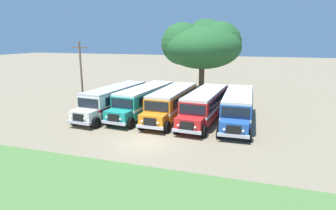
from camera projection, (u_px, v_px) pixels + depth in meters
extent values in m
plane|color=#84755B|center=(143.00, 143.00, 21.43)|extent=(220.00, 220.00, 0.00)
cube|color=#4C7538|center=(83.00, 196.00, 14.22)|extent=(80.00, 8.42, 0.01)
cube|color=silver|center=(116.00, 99.00, 29.76)|extent=(3.19, 9.36, 2.10)
cube|color=maroon|center=(116.00, 100.00, 29.80)|extent=(3.22, 9.39, 0.24)
cube|color=black|center=(128.00, 94.00, 29.44)|extent=(0.65, 7.98, 0.80)
cube|color=black|center=(107.00, 93.00, 30.38)|extent=(0.65, 7.98, 0.80)
cube|color=#B2B2B7|center=(116.00, 88.00, 29.49)|extent=(3.10, 9.26, 0.22)
cube|color=silver|center=(84.00, 116.00, 25.11)|extent=(2.30, 1.56, 1.05)
cube|color=black|center=(78.00, 118.00, 24.44)|extent=(1.10, 0.18, 0.70)
cube|color=#B7B7BC|center=(78.00, 123.00, 24.50)|extent=(2.41, 0.38, 0.24)
cube|color=black|center=(88.00, 103.00, 25.48)|extent=(2.20, 0.23, 0.84)
cube|color=maroon|center=(137.00, 92.00, 33.94)|extent=(0.90, 0.13, 1.30)
sphere|color=#EAE5C6|center=(84.00, 119.00, 24.14)|extent=(0.20, 0.20, 0.20)
sphere|color=#EAE5C6|center=(71.00, 117.00, 24.65)|extent=(0.20, 0.20, 0.20)
cylinder|color=black|center=(96.00, 123.00, 24.88)|extent=(0.36, 1.02, 1.00)
cylinder|color=black|center=(74.00, 120.00, 25.77)|extent=(0.36, 1.02, 1.00)
cylinder|color=black|center=(140.00, 103.00, 32.26)|extent=(0.36, 1.02, 1.00)
cylinder|color=black|center=(122.00, 102.00, 33.15)|extent=(0.36, 1.02, 1.00)
cube|color=teal|center=(146.00, 99.00, 29.65)|extent=(3.28, 9.38, 2.10)
cube|color=white|center=(146.00, 101.00, 29.68)|extent=(3.31, 9.40, 0.24)
cube|color=black|center=(158.00, 95.00, 29.32)|extent=(0.73, 7.97, 0.80)
cube|color=black|center=(136.00, 93.00, 30.28)|extent=(0.73, 7.97, 0.80)
cube|color=silver|center=(145.00, 88.00, 29.38)|extent=(3.19, 9.27, 0.22)
cube|color=teal|center=(118.00, 116.00, 25.02)|extent=(2.31, 1.58, 1.05)
cube|color=black|center=(114.00, 118.00, 24.35)|extent=(1.10, 0.19, 0.70)
cube|color=#B7B7BC|center=(114.00, 123.00, 24.41)|extent=(2.41, 0.41, 0.24)
cube|color=black|center=(122.00, 103.00, 25.38)|extent=(2.20, 0.25, 0.84)
cube|color=white|center=(163.00, 92.00, 33.81)|extent=(0.90, 0.14, 1.30)
sphere|color=#EAE5C6|center=(120.00, 119.00, 24.04)|extent=(0.20, 0.20, 0.20)
sphere|color=#EAE5C6|center=(106.00, 117.00, 24.57)|extent=(0.20, 0.20, 0.20)
cylinder|color=black|center=(131.00, 123.00, 24.77)|extent=(0.36, 1.02, 1.00)
cylinder|color=black|center=(108.00, 120.00, 25.68)|extent=(0.36, 1.02, 1.00)
cylinder|color=black|center=(167.00, 104.00, 32.12)|extent=(0.36, 1.02, 1.00)
cylinder|color=black|center=(148.00, 102.00, 33.03)|extent=(0.36, 1.02, 1.00)
cube|color=orange|center=(173.00, 101.00, 28.61)|extent=(2.76, 9.27, 2.10)
cube|color=white|center=(173.00, 103.00, 28.65)|extent=(2.79, 9.29, 0.24)
cube|color=black|center=(186.00, 97.00, 28.36)|extent=(0.27, 8.00, 0.80)
cube|color=black|center=(163.00, 95.00, 29.19)|extent=(0.27, 8.00, 0.80)
cube|color=beige|center=(173.00, 90.00, 28.34)|extent=(2.68, 9.17, 0.22)
cube|color=orange|center=(153.00, 120.00, 23.88)|extent=(2.24, 1.46, 1.05)
cube|color=black|center=(150.00, 122.00, 23.19)|extent=(1.10, 0.13, 0.70)
cube|color=#B7B7BC|center=(150.00, 127.00, 23.26)|extent=(2.40, 0.27, 0.24)
cube|color=black|center=(156.00, 107.00, 24.25)|extent=(2.20, 0.12, 0.84)
cube|color=white|center=(186.00, 94.00, 32.87)|extent=(0.90, 0.09, 1.30)
sphere|color=#EAE5C6|center=(158.00, 123.00, 22.92)|extent=(0.20, 0.20, 0.20)
sphere|color=#EAE5C6|center=(142.00, 121.00, 23.38)|extent=(0.20, 0.20, 0.20)
cylinder|color=black|center=(167.00, 127.00, 23.70)|extent=(0.31, 1.01, 1.00)
cylinder|color=black|center=(141.00, 124.00, 24.48)|extent=(0.31, 1.01, 1.00)
cylinder|color=black|center=(192.00, 106.00, 31.21)|extent=(0.31, 1.01, 1.00)
cylinder|color=black|center=(172.00, 104.00, 32.00)|extent=(0.31, 1.01, 1.00)
cube|color=red|center=(206.00, 104.00, 27.49)|extent=(3.05, 9.33, 2.10)
cube|color=white|center=(206.00, 105.00, 27.52)|extent=(3.08, 9.36, 0.24)
cube|color=black|center=(220.00, 99.00, 27.19)|extent=(0.52, 7.99, 0.80)
cube|color=black|center=(194.00, 97.00, 28.09)|extent=(0.52, 7.99, 0.80)
cube|color=beige|center=(206.00, 92.00, 27.22)|extent=(2.96, 9.23, 0.22)
cube|color=red|center=(190.00, 124.00, 22.81)|extent=(2.28, 1.53, 1.05)
cube|color=black|center=(187.00, 126.00, 22.13)|extent=(1.10, 0.17, 0.70)
cube|color=#B7B7BC|center=(186.00, 132.00, 22.19)|extent=(2.41, 0.34, 0.24)
cube|color=black|center=(192.00, 110.00, 23.18)|extent=(2.20, 0.19, 0.84)
cube|color=white|center=(216.00, 96.00, 31.69)|extent=(0.90, 0.11, 1.30)
sphere|color=#EAE5C6|center=(195.00, 127.00, 21.84)|extent=(0.20, 0.20, 0.20)
sphere|color=#EAE5C6|center=(178.00, 125.00, 22.33)|extent=(0.20, 0.20, 0.20)
cylinder|color=black|center=(204.00, 131.00, 22.59)|extent=(0.34, 1.02, 1.00)
cylinder|color=black|center=(176.00, 128.00, 23.44)|extent=(0.34, 1.02, 1.00)
cylinder|color=black|center=(223.00, 108.00, 30.02)|extent=(0.34, 1.02, 1.00)
cylinder|color=black|center=(201.00, 106.00, 30.87)|extent=(0.34, 1.02, 1.00)
cube|color=#23519E|center=(238.00, 106.00, 26.69)|extent=(2.75, 9.27, 2.10)
cube|color=silver|center=(238.00, 107.00, 26.73)|extent=(2.78, 9.29, 0.24)
cube|color=black|center=(252.00, 101.00, 26.51)|extent=(0.26, 8.00, 0.80)
cube|color=black|center=(225.00, 99.00, 27.21)|extent=(0.26, 8.00, 0.80)
cube|color=beige|center=(239.00, 94.00, 26.43)|extent=(2.67, 9.16, 0.22)
cube|color=#23519E|center=(234.00, 128.00, 21.87)|extent=(2.24, 1.46, 1.05)
cube|color=black|center=(234.00, 130.00, 21.17)|extent=(1.10, 0.13, 0.70)
cube|color=#B7B7BC|center=(233.00, 136.00, 21.23)|extent=(2.40, 0.27, 0.24)
cube|color=black|center=(235.00, 113.00, 22.26)|extent=(2.20, 0.12, 0.84)
cube|color=silver|center=(240.00, 97.00, 31.03)|extent=(0.90, 0.08, 1.30)
sphere|color=#EAE5C6|center=(243.00, 131.00, 20.93)|extent=(0.20, 0.20, 0.20)
sphere|color=#EAE5C6|center=(224.00, 130.00, 21.32)|extent=(0.20, 0.20, 0.20)
cylinder|color=black|center=(250.00, 135.00, 21.75)|extent=(0.31, 1.01, 1.00)
cylinder|color=black|center=(218.00, 132.00, 22.41)|extent=(0.31, 1.01, 1.00)
cylinder|color=black|center=(251.00, 110.00, 29.41)|extent=(0.31, 1.01, 1.00)
cylinder|color=black|center=(227.00, 108.00, 30.07)|extent=(0.31, 1.01, 1.00)
cylinder|color=brown|center=(201.00, 79.00, 40.35)|extent=(0.77, 0.77, 4.29)
ellipsoid|color=#235628|center=(202.00, 47.00, 39.34)|extent=(10.72, 10.43, 5.97)
sphere|color=#235628|center=(220.00, 44.00, 39.43)|extent=(6.03, 6.03, 6.03)
sphere|color=#235628|center=(182.00, 44.00, 39.27)|extent=(5.87, 5.87, 5.87)
sphere|color=#235628|center=(206.00, 40.00, 41.39)|extent=(6.09, 6.09, 6.09)
cylinder|color=brown|center=(82.00, 78.00, 29.84)|extent=(0.20, 0.20, 7.43)
cube|color=brown|center=(79.00, 47.00, 29.12)|extent=(1.80, 0.12, 0.12)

